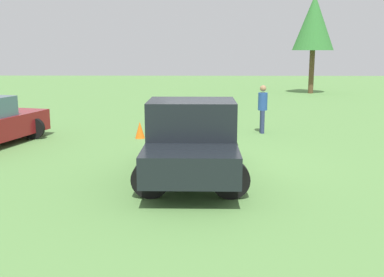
% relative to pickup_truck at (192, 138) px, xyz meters
% --- Properties ---
extents(ground_plane, '(80.00, 80.00, 0.00)m').
position_rel_pickup_truck_xyz_m(ground_plane, '(-0.55, -0.85, -0.92)').
color(ground_plane, '#5B8C47').
extents(pickup_truck, '(2.34, 4.67, 1.80)m').
position_rel_pickup_truck_xyz_m(pickup_truck, '(0.00, 0.00, 0.00)').
color(pickup_truck, black).
rests_on(pickup_truck, ground_plane).
extents(person_bystander, '(0.32, 0.34, 1.66)m').
position_rel_pickup_truck_xyz_m(person_bystander, '(-2.35, -5.78, 0.01)').
color(person_bystander, navy).
rests_on(person_bystander, ground_plane).
extents(tree_back_left, '(2.65, 2.65, 6.34)m').
position_rel_pickup_truck_xyz_m(tree_back_left, '(-7.53, -20.51, 3.61)').
color(tree_back_left, brown).
rests_on(tree_back_left, ground_plane).
extents(traffic_cone, '(0.32, 0.32, 0.55)m').
position_rel_pickup_truck_xyz_m(traffic_cone, '(1.79, -4.76, -0.65)').
color(traffic_cone, orange).
rests_on(traffic_cone, ground_plane).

